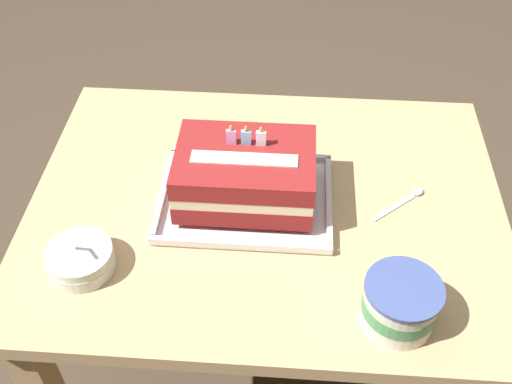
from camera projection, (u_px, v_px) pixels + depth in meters
The scene contains 7 objects.
ground_plane at pixel (263, 370), 1.81m from camera, with size 8.00×8.00×0.00m, color #4C3D2D.
dining_table at pixel (266, 236), 1.38m from camera, with size 1.01×0.78×0.72m.
foil_tray at pixel (246, 200), 1.29m from camera, with size 0.37×0.28×0.02m.
birthday_cake at pixel (245, 175), 1.24m from camera, with size 0.28×0.20×0.16m.
bowl_stack at pixel (81, 259), 1.16m from camera, with size 0.13×0.13×0.09m.
ice_cream_tub at pixel (400, 304), 1.06m from camera, with size 0.14×0.14×0.10m.
serving_spoon_near_tray at pixel (408, 198), 1.30m from camera, with size 0.12×0.11×0.01m.
Camera 1 is at (0.04, -0.91, 1.65)m, focal length 42.49 mm.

